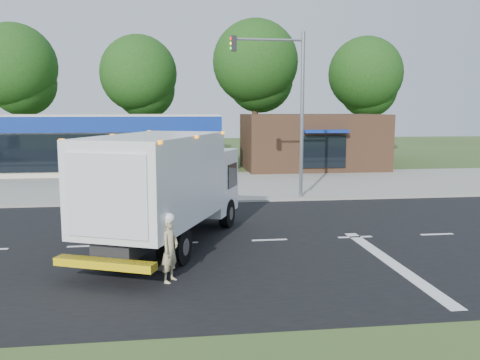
% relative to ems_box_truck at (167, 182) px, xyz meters
% --- Properties ---
extents(ground, '(120.00, 120.00, 0.00)m').
position_rel_ems_box_truck_xyz_m(ground, '(3.39, 0.35, -2.10)').
color(ground, '#385123').
rests_on(ground, ground).
extents(road_asphalt, '(60.00, 14.00, 0.02)m').
position_rel_ems_box_truck_xyz_m(road_asphalt, '(3.39, 0.35, -2.10)').
color(road_asphalt, black).
rests_on(road_asphalt, ground).
extents(sidewalk, '(60.00, 2.40, 0.12)m').
position_rel_ems_box_truck_xyz_m(sidewalk, '(3.39, 8.55, -2.04)').
color(sidewalk, gray).
rests_on(sidewalk, ground).
extents(parking_apron, '(60.00, 9.00, 0.02)m').
position_rel_ems_box_truck_xyz_m(parking_apron, '(3.39, 14.35, -2.09)').
color(parking_apron, gray).
rests_on(parking_apron, ground).
extents(lane_markings, '(55.20, 7.00, 0.01)m').
position_rel_ems_box_truck_xyz_m(lane_markings, '(4.74, -1.00, -2.09)').
color(lane_markings, silver).
rests_on(lane_markings, road_asphalt).
extents(ems_box_truck, '(5.50, 8.57, 3.65)m').
position_rel_ems_box_truck_xyz_m(ems_box_truck, '(0.00, 0.00, 0.00)').
color(ems_box_truck, black).
rests_on(ems_box_truck, ground).
extents(emergency_worker, '(0.64, 0.73, 1.80)m').
position_rel_ems_box_truck_xyz_m(emergency_worker, '(0.09, -3.37, -1.22)').
color(emergency_worker, '#C7B785').
rests_on(emergency_worker, ground).
extents(retail_strip_mall, '(18.00, 6.20, 4.00)m').
position_rel_ems_box_truck_xyz_m(retail_strip_mall, '(-5.61, 20.28, -0.09)').
color(retail_strip_mall, beige).
rests_on(retail_strip_mall, ground).
extents(brown_storefront, '(10.00, 6.70, 4.00)m').
position_rel_ems_box_truck_xyz_m(brown_storefront, '(10.39, 20.33, -0.10)').
color(brown_storefront, '#382316').
rests_on(brown_storefront, ground).
extents(traffic_signal_pole, '(3.51, 0.25, 8.00)m').
position_rel_ems_box_truck_xyz_m(traffic_signal_pole, '(5.74, 7.95, 2.82)').
color(traffic_signal_pole, gray).
rests_on(traffic_signal_pole, ground).
extents(background_trees, '(36.77, 7.39, 12.10)m').
position_rel_ems_box_truck_xyz_m(background_trees, '(2.54, 28.52, 5.28)').
color(background_trees, '#332114').
rests_on(background_trees, ground).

